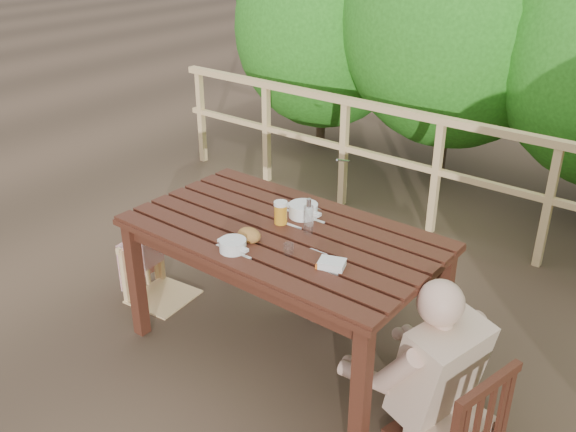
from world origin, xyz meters
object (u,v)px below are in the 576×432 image
Objects in this scene: chair_right at (454,363)px; beer_glass at (281,214)px; bread_roll at (249,235)px; bottle at (309,218)px; chair_far at (355,241)px; soup_near at (233,247)px; woman at (357,227)px; butter_tub at (332,265)px; chair_left at (158,247)px; tumbler at (289,250)px; table at (283,293)px; soup_far at (303,211)px; diner_right at (466,324)px.

beer_glass is at bearing -81.94° from chair_right.
bread_roll is 0.34m from bottle.
chair_far reaches higher than soup_near.
woman is at bearing 97.16° from bottle.
soup_near is at bearing -83.80° from bread_roll.
butter_tub is at bearing -35.54° from bottle.
chair_left is 2.12m from chair_right.
bread_roll is 0.26m from tumbler.
tumbler is (0.26, 0.02, -0.01)m from bread_roll.
soup_near is at bearing -98.34° from table.
soup_far is 0.22m from bottle.
bread_roll reaches higher than table.
chair_right is 3.86× the size of soup_near.
chair_far is 1.02m from butter_tub.
woman is 5.14× the size of bottle.
tumbler is at bearing -68.31° from chair_right.
chair_far is at bearing 83.81° from soup_near.
beer_glass is at bearing 87.41° from bread_roll.
chair_right is 6.21× the size of beer_glass.
soup_near is at bearing 100.74° from woman.
butter_tub is (0.53, 0.03, -0.01)m from bread_roll.
bottle is 1.71× the size of butter_tub.
beer_glass is 0.20m from bottle.
table is 7.27× the size of soup_near.
tumbler is at bearing 34.65° from soup_near.
soup_near reaches higher than tumbler.
bread_roll reaches higher than chair_left.
woman reaches higher than chair_right.
table is at bearing 101.88° from woman.
chair_left is 0.70× the size of woman.
bread_roll is at bearing -92.59° from beer_glass.
tumbler is at bearing 163.62° from butter_tub.
bottle is (-0.96, 0.10, 0.46)m from chair_right.
butter_tub is at bearing 131.06° from woman.
chair_right reaches higher than soup_near.
soup_near is 1.07× the size of bottle.
diner_right is at bearing 7.71° from bread_roll.
chair_far reaches higher than butter_tub.
soup_near is at bearing -94.54° from soup_far.
butter_tub reaches higher than chair_left.
beer_glass is (-1.19, 0.10, 0.18)m from diner_right.
tumbler is (0.20, -0.39, -0.01)m from soup_far.
chair_right is at bearing -8.07° from butter_tub.
table is 1.83× the size of chair_far.
soup_near is 0.41m from beer_glass.
beer_glass is at bearing -83.66° from chair_far.
chair_right is at bearing 8.80° from tumbler.
woman is 7.72× the size of beer_glass.
beer_glass reaches higher than chair_left.
diner_right is at bearing -95.31° from chair_left.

